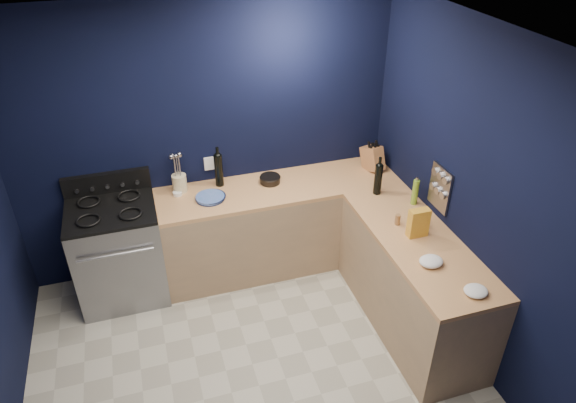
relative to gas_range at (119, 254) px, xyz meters
name	(u,v)px	position (x,y,z in m)	size (l,w,h in m)	color
floor	(259,386)	(0.93, -1.42, -0.47)	(3.50, 3.50, 0.02)	#B3AF9C
ceiling	(244,54)	(0.93, -1.42, 2.15)	(3.50, 3.50, 0.02)	silver
wall_back	(207,141)	(0.93, 0.34, 0.84)	(3.50, 0.02, 2.60)	black
wall_right	(486,210)	(2.69, -1.42, 0.84)	(0.02, 3.50, 2.60)	black
cab_back	(280,227)	(1.53, 0.02, -0.03)	(2.30, 0.63, 0.86)	#A5825E
top_back	(279,188)	(1.53, 0.02, 0.42)	(2.30, 0.63, 0.04)	#9C663D
cab_right	(412,284)	(2.37, -1.13, -0.03)	(0.63, 1.67, 0.86)	#A5825E
top_right	(419,242)	(2.37, -1.13, 0.42)	(0.63, 1.67, 0.04)	#9C663D
gas_range	(119,254)	(0.00, 0.00, 0.00)	(0.76, 0.66, 0.92)	gray
oven_door	(121,276)	(0.00, -0.32, -0.01)	(0.59, 0.02, 0.42)	black
cooktop	(110,210)	(0.00, 0.00, 0.48)	(0.76, 0.66, 0.03)	black
backguard	(107,183)	(0.00, 0.30, 0.58)	(0.76, 0.06, 0.20)	black
spice_panel	(440,188)	(2.67, -0.87, 0.72)	(0.02, 0.28, 0.38)	gray
wall_outlet	(209,164)	(0.93, 0.32, 0.62)	(0.09, 0.02, 0.13)	white
plate_stack	(210,198)	(0.87, -0.02, 0.46)	(0.26, 0.26, 0.03)	#386AA7
ramekin	(177,193)	(0.59, 0.14, 0.46)	(0.08, 0.08, 0.03)	white
utensil_crock	(180,183)	(0.63, 0.20, 0.52)	(0.13, 0.13, 0.17)	beige
wine_bottle_back	(219,170)	(1.00, 0.20, 0.60)	(0.08, 0.08, 0.32)	black
lemon_basket	(270,179)	(1.46, 0.10, 0.48)	(0.19, 0.19, 0.07)	black
knife_block	(372,158)	(2.50, 0.06, 0.56)	(0.13, 0.21, 0.23)	#9C6438
wine_bottle_right	(378,179)	(2.35, -0.38, 0.59)	(0.07, 0.07, 0.29)	black
oil_bottle	(415,192)	(2.59, -0.64, 0.56)	(0.06, 0.06, 0.24)	olive
spice_jar_near	(398,220)	(2.30, -0.88, 0.49)	(0.04, 0.04, 0.10)	olive
spice_jar_far	(421,220)	(2.48, -0.95, 0.49)	(0.05, 0.05, 0.10)	olive
crouton_bag	(418,223)	(2.37, -1.07, 0.56)	(0.17, 0.08, 0.25)	#B63E2B
towel_front	(431,261)	(2.29, -1.44, 0.47)	(0.18, 0.16, 0.06)	white
towel_end	(476,291)	(2.42, -1.81, 0.47)	(0.17, 0.15, 0.05)	white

